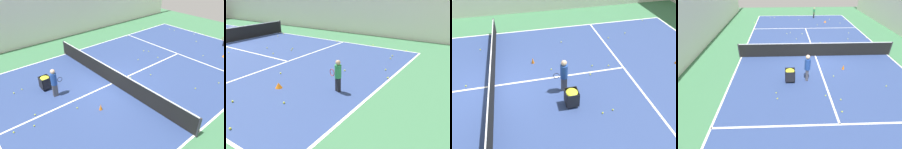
# 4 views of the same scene
# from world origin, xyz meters

# --- Properties ---
(ground_plane) EXTENTS (34.65, 34.65, 0.00)m
(ground_plane) POSITION_xyz_m (0.00, 0.00, 0.00)
(ground_plane) COLOR #3D754C
(court_playing_area) EXTENTS (10.98, 24.03, 0.00)m
(court_playing_area) POSITION_xyz_m (0.00, 0.00, 0.00)
(court_playing_area) COLOR navy
(court_playing_area) RESTS_ON ground
(line_baseline_near) EXTENTS (10.98, 0.10, 0.00)m
(line_baseline_near) POSITION_xyz_m (0.00, -12.01, 0.01)
(line_baseline_near) COLOR white
(line_baseline_near) RESTS_ON ground
(line_sideline_left) EXTENTS (0.10, 24.03, 0.00)m
(line_sideline_left) POSITION_xyz_m (-5.49, 0.00, 0.01)
(line_sideline_left) COLOR white
(line_sideline_left) RESTS_ON ground
(line_sideline_right) EXTENTS (0.10, 24.03, 0.00)m
(line_sideline_right) POSITION_xyz_m (5.49, 0.00, 0.01)
(line_sideline_right) COLOR white
(line_sideline_right) RESTS_ON ground
(line_service_near) EXTENTS (10.98, 0.10, 0.00)m
(line_service_near) POSITION_xyz_m (0.00, -6.61, 0.01)
(line_service_near) COLOR white
(line_service_near) RESTS_ON ground
(line_centre_service) EXTENTS (0.10, 13.22, 0.00)m
(line_centre_service) POSITION_xyz_m (0.00, 0.00, 0.01)
(line_centre_service) COLOR white
(line_centre_service) RESTS_ON ground
(tennis_net) EXTENTS (11.28, 0.10, 1.04)m
(tennis_net) POSITION_xyz_m (0.00, 0.00, 0.54)
(tennis_net) COLOR #2D2D33
(tennis_net) RESTS_ON ground
(coach_at_net) EXTENTS (0.36, 0.67, 1.64)m
(coach_at_net) POSITION_xyz_m (1.02, 3.14, 0.94)
(coach_at_net) COLOR #4C4C56
(coach_at_net) RESTS_ON ground
(ball_cart) EXTENTS (0.56, 0.54, 0.79)m
(ball_cart) POSITION_xyz_m (2.02, 3.24, 0.55)
(ball_cart) COLOR black
(ball_cart) RESTS_ON ground
(training_cone_0) EXTENTS (0.16, 0.16, 0.32)m
(training_cone_0) POSITION_xyz_m (-1.50, 2.00, 0.16)
(training_cone_0) COLOR orange
(training_cone_0) RESTS_ON ground
(training_cone_2) EXTENTS (0.27, 0.27, 0.22)m
(training_cone_2) POSITION_xyz_m (-2.56, -8.75, 0.11)
(training_cone_2) COLOR orange
(training_cone_2) RESTS_ON ground
(tennis_ball_0) EXTENTS (0.07, 0.07, 0.07)m
(tennis_ball_0) POSITION_xyz_m (-0.30, 5.88, 0.04)
(tennis_ball_0) COLOR yellow
(tennis_ball_0) RESTS_ON ground
(tennis_ball_1) EXTENTS (0.07, 0.07, 0.07)m
(tennis_ball_1) POSITION_xyz_m (-0.49, 5.03, 0.04)
(tennis_ball_1) COLOR yellow
(tennis_ball_1) RESTS_ON ground
(tennis_ball_2) EXTENTS (0.07, 0.07, 0.07)m
(tennis_ball_2) POSITION_xyz_m (1.59, -11.44, 0.04)
(tennis_ball_2) COLOR yellow
(tennis_ball_2) RESTS_ON ground
(tennis_ball_4) EXTENTS (0.07, 0.07, 0.07)m
(tennis_ball_4) POSITION_xyz_m (5.54, -11.18, 0.04)
(tennis_ball_4) COLOR yellow
(tennis_ball_4) RESTS_ON ground
(tennis_ball_5) EXTENTS (0.07, 0.07, 0.07)m
(tennis_ball_5) POSITION_xyz_m (3.98, -10.87, 0.04)
(tennis_ball_5) COLOR yellow
(tennis_ball_5) RESTS_ON ground
(tennis_ball_6) EXTENTS (0.07, 0.07, 0.07)m
(tennis_ball_6) POSITION_xyz_m (-0.26, -1.31, 0.04)
(tennis_ball_6) COLOR yellow
(tennis_ball_6) RESTS_ON ground
(tennis_ball_7) EXTENTS (0.07, 0.07, 0.07)m
(tennis_ball_7) POSITION_xyz_m (0.52, -4.86, 0.04)
(tennis_ball_7) COLOR yellow
(tennis_ball_7) RESTS_ON ground
(tennis_ball_8) EXTENTS (0.07, 0.07, 0.07)m
(tennis_ball_8) POSITION_xyz_m (-1.48, -7.67, 0.04)
(tennis_ball_8) COLOR yellow
(tennis_ball_8) RESTS_ON ground
(tennis_ball_9) EXTENTS (0.07, 0.07, 0.07)m
(tennis_ball_9) POSITION_xyz_m (1.68, -5.18, 0.04)
(tennis_ball_9) COLOR yellow
(tennis_ball_9) RESTS_ON ground
(tennis_ball_11) EXTENTS (0.07, 0.07, 0.07)m
(tennis_ball_11) POSITION_xyz_m (1.20, -3.49, 0.04)
(tennis_ball_11) COLOR yellow
(tennis_ball_11) RESTS_ON ground
(tennis_ball_14) EXTENTS (0.07, 0.07, 0.07)m
(tennis_ball_14) POSITION_xyz_m (2.02, -4.95, 0.04)
(tennis_ball_14) COLOR yellow
(tennis_ball_14) RESTS_ON ground
(tennis_ball_15) EXTENTS (0.07, 0.07, 0.07)m
(tennis_ball_15) POSITION_xyz_m (-0.83, -2.52, 0.04)
(tennis_ball_15) COLOR yellow
(tennis_ball_15) RESTS_ON ground
(tennis_ball_16) EXTENTS (0.07, 0.07, 0.07)m
(tennis_ball_16) POSITION_xyz_m (5.70, -8.86, 0.04)
(tennis_ball_16) COLOR yellow
(tennis_ball_16) RESTS_ON ground
(tennis_ball_19) EXTENTS (0.07, 0.07, 0.07)m
(tennis_ball_19) POSITION_xyz_m (5.25, -6.22, 0.04)
(tennis_ball_19) COLOR yellow
(tennis_ball_19) RESTS_ON ground
(tennis_ball_20) EXTENTS (0.07, 0.07, 0.07)m
(tennis_ball_20) POSITION_xyz_m (0.21, 4.69, 0.04)
(tennis_ball_20) COLOR yellow
(tennis_ball_20) RESTS_ON ground
(tennis_ball_21) EXTENTS (0.07, 0.07, 0.07)m
(tennis_ball_21) POSITION_xyz_m (-0.66, 2.86, 0.04)
(tennis_ball_21) COLOR yellow
(tennis_ball_21) RESTS_ON ground
(tennis_ball_23) EXTENTS (0.07, 0.07, 0.07)m
(tennis_ball_23) POSITION_xyz_m (-4.11, -4.88, 0.04)
(tennis_ball_23) COLOR yellow
(tennis_ball_23) RESTS_ON ground
(tennis_ball_25) EXTENTS (0.07, 0.07, 0.07)m
(tennis_ball_25) POSITION_xyz_m (2.73, 4.83, 0.04)
(tennis_ball_25) COLOR yellow
(tennis_ball_25) RESTS_ON ground
(tennis_ball_27) EXTENTS (0.07, 0.07, 0.07)m
(tennis_ball_27) POSITION_xyz_m (-3.55, -0.88, 0.04)
(tennis_ball_27) COLOR yellow
(tennis_ball_27) RESTS_ON ground
(tennis_ball_28) EXTENTS (0.07, 0.07, 0.07)m
(tennis_ball_28) POSITION_xyz_m (2.80, 4.36, 0.04)
(tennis_ball_28) COLOR yellow
(tennis_ball_28) RESTS_ON ground
(tennis_ball_30) EXTENTS (0.07, 0.07, 0.07)m
(tennis_ball_30) POSITION_xyz_m (5.08, -0.87, 0.04)
(tennis_ball_30) COLOR yellow
(tennis_ball_30) RESTS_ON ground
(tennis_ball_31) EXTENTS (0.07, 0.07, 0.07)m
(tennis_ball_31) POSITION_xyz_m (3.45, -10.96, 0.04)
(tennis_ball_31) COLOR yellow
(tennis_ball_31) RESTS_ON ground
(tennis_ball_33) EXTENTS (0.07, 0.07, 0.07)m
(tennis_ball_33) POSITION_xyz_m (4.18, -1.17, 0.04)
(tennis_ball_33) COLOR yellow
(tennis_ball_33) RESTS_ON ground
(tennis_ball_34) EXTENTS (0.07, 0.07, 0.07)m
(tennis_ball_34) POSITION_xyz_m (0.43, -9.90, 0.04)
(tennis_ball_34) COLOR yellow
(tennis_ball_34) RESTS_ON ground
(tennis_ball_35) EXTENTS (0.07, 0.07, 0.07)m
(tennis_ball_35) POSITION_xyz_m (-3.53, -3.27, 0.04)
(tennis_ball_35) COLOR yellow
(tennis_ball_35) RESTS_ON ground
(tennis_ball_36) EXTENTS (0.07, 0.07, 0.07)m
(tennis_ball_36) POSITION_xyz_m (0.70, -11.91, 0.04)
(tennis_ball_36) COLOR yellow
(tennis_ball_36) RESTS_ON ground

